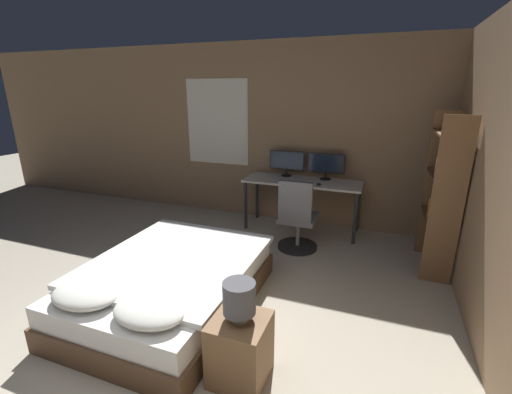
% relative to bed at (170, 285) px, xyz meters
% --- Properties ---
extents(wall_back, '(12.00, 0.08, 2.70)m').
position_rel_bed_xyz_m(wall_back, '(0.39, 2.68, 1.12)').
color(wall_back, '#8E7051').
rests_on(wall_back, ground_plane).
extents(bed, '(1.46, 1.92, 0.54)m').
position_rel_bed_xyz_m(bed, '(0.00, 0.00, 0.00)').
color(bed, brown).
rests_on(bed, ground_plane).
extents(nightstand, '(0.39, 0.39, 0.49)m').
position_rel_bed_xyz_m(nightstand, '(0.96, -0.56, 0.01)').
color(nightstand, brown).
rests_on(nightstand, ground_plane).
extents(bedside_lamp, '(0.23, 0.23, 0.29)m').
position_rel_bed_xyz_m(bedside_lamp, '(0.96, -0.56, 0.43)').
color(bedside_lamp, gray).
rests_on(bedside_lamp, nightstand).
extents(desk, '(1.68, 0.58, 0.76)m').
position_rel_bed_xyz_m(desk, '(0.72, 2.31, 0.43)').
color(desk, beige).
rests_on(desk, ground_plane).
extents(monitor_left, '(0.53, 0.16, 0.38)m').
position_rel_bed_xyz_m(monitor_left, '(0.42, 2.50, 0.75)').
color(monitor_left, black).
rests_on(monitor_left, desk).
extents(monitor_right, '(0.53, 0.16, 0.38)m').
position_rel_bed_xyz_m(monitor_right, '(1.01, 2.50, 0.75)').
color(monitor_right, black).
rests_on(monitor_right, desk).
extents(keyboard, '(0.36, 0.13, 0.02)m').
position_rel_bed_xyz_m(keyboard, '(0.72, 2.13, 0.53)').
color(keyboard, black).
rests_on(keyboard, desk).
extents(computer_mouse, '(0.07, 0.05, 0.04)m').
position_rel_bed_xyz_m(computer_mouse, '(0.99, 2.13, 0.54)').
color(computer_mouse, black).
rests_on(computer_mouse, desk).
extents(office_chair, '(0.52, 0.52, 0.96)m').
position_rel_bed_xyz_m(office_chair, '(0.83, 1.63, 0.14)').
color(office_chair, black).
rests_on(office_chair, ground_plane).
extents(bookshelf, '(0.31, 0.76, 1.79)m').
position_rel_bed_xyz_m(bookshelf, '(2.43, 1.68, 0.72)').
color(bookshelf, brown).
rests_on(bookshelf, ground_plane).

